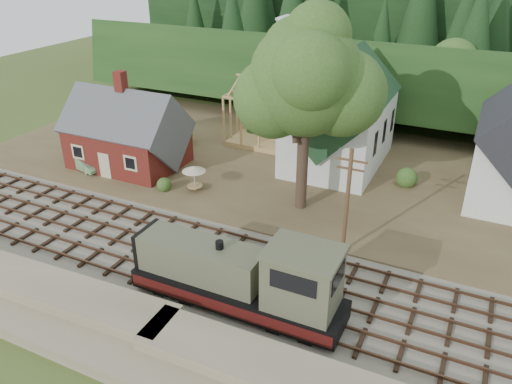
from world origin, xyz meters
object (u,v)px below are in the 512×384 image
at_px(car_green, 84,163).
at_px(locomotive, 244,279).
at_px(patio_set, 194,170).
at_px(car_blue, 163,158).

bearing_deg(car_green, locomotive, -103.02).
bearing_deg(patio_set, car_blue, 148.95).
height_order(locomotive, patio_set, locomotive).
bearing_deg(locomotive, patio_set, 132.28).
bearing_deg(locomotive, car_blue, 137.21).
bearing_deg(car_blue, car_green, -169.74).
bearing_deg(locomotive, car_green, 153.78).
relative_size(locomotive, car_green, 3.22).
bearing_deg(car_green, car_blue, -41.64).
distance_m(car_blue, car_green, 7.32).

